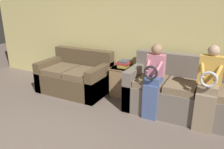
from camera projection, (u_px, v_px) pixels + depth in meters
wall_back at (118, 30)px, 4.54m from camera, size 7.04×0.06×2.55m
couch_main at (181, 93)px, 3.75m from camera, size 1.84×0.86×0.97m
couch_side at (76, 77)px, 4.69m from camera, size 1.43×0.92×0.86m
child_left_seated at (154, 78)px, 3.52m from camera, size 0.29×0.38×1.22m
child_right_seated at (208, 86)px, 3.17m from camera, size 0.34×0.37×1.27m
side_shelf at (123, 81)px, 4.48m from camera, size 0.44×0.49×0.59m
book_stack at (124, 64)px, 4.37m from camera, size 0.25×0.26×0.14m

